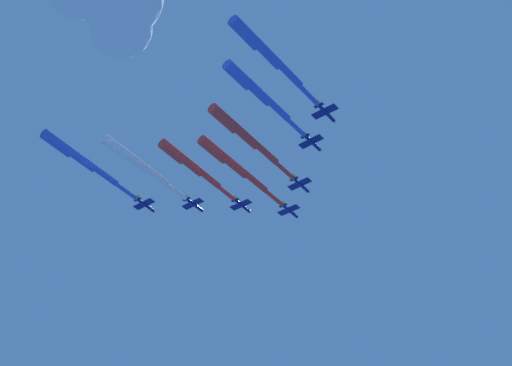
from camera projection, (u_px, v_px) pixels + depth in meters
name	position (u px, v px, depth m)	size (l,w,h in m)	color
jet_lead	(235.00, 166.00, 245.83)	(43.95, 32.83, 3.71)	navy
jet_port_inner	(192.00, 166.00, 247.88)	(39.51, 29.11, 3.72)	navy
jet_starboard_inner	(246.00, 136.00, 232.03)	(43.12, 31.73, 3.69)	navy
jet_port_mid	(137.00, 163.00, 245.69)	(41.19, 30.33, 3.70)	navy
jet_starboard_mid	(259.00, 93.00, 223.06)	(40.13, 30.16, 3.69)	navy
jet_port_outer	(82.00, 160.00, 242.94)	(43.35, 31.47, 3.70)	navy
jet_starboard_outer	(268.00, 55.00, 207.20)	(41.76, 30.97, 3.73)	navy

